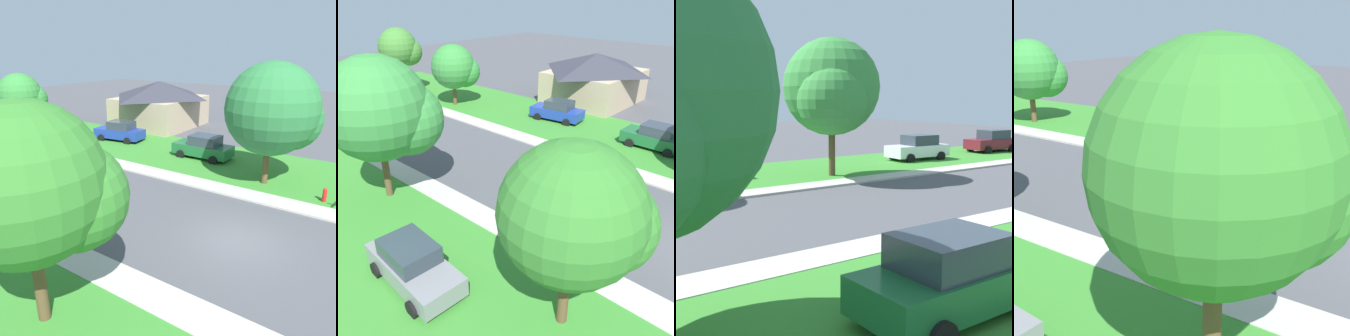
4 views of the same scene
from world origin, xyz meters
The scene contains 13 objects.
sidewalk_east centered at (4.70, 12.00, 0.05)m, with size 1.40×56.00×0.10m, color #B7B2A8.
lawn_east centered at (9.40, 12.00, 0.04)m, with size 8.00×56.00×0.08m, color #38842D.
sidewalk_west centered at (-4.70, 12.00, 0.05)m, with size 1.40×56.00×0.10m, color #B7B2A8.
lawn_west centered at (-9.40, 12.00, 0.04)m, with size 8.00×56.00×0.08m, color #38842D.
stop_sign_far_corner centered at (-4.32, 4.73, 1.89)m, with size 0.92×0.92×2.77m.
car_blue_near_corner centered at (9.68, 15.14, 0.87)m, with size 2.50×4.52×1.76m.
car_green_driveway_right centered at (9.26, 6.65, 0.87)m, with size 2.04×4.30×1.76m.
car_grey_behind_trees centered at (-9.54, 8.14, 0.87)m, with size 2.26×4.41×1.76m.
tree_corner_large centered at (7.08, 24.82, 3.47)m, with size 4.31×4.01×5.61m.
tree_across_left centered at (6.27, 32.41, 4.51)m, with size 4.17×3.88×6.59m.
tree_across_right centered at (-6.35, 14.37, 4.70)m, with size 5.59×5.20×7.47m.
tree_sidewalk_far centered at (-7.04, 2.78, 4.21)m, with size 4.70×4.38×6.55m.
house_right_setback centered at (16.81, 15.95, 2.38)m, with size 9.12×7.94×4.60m.
Camera 2 is at (-15.04, -1.62, 10.17)m, focal length 39.14 mm.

